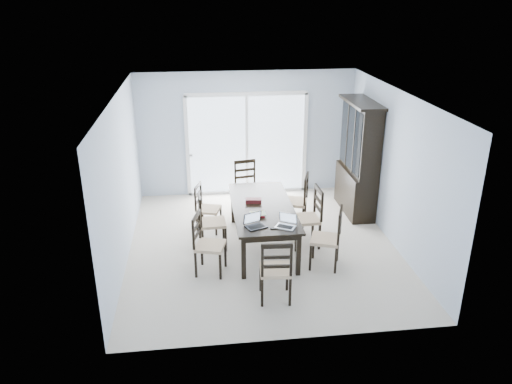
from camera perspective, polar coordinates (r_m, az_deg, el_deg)
The scene contains 24 objects.
floor at distance 8.64m, azimuth 0.72°, elevation -6.14°, with size 5.00×5.00×0.00m, color beige.
ceiling at distance 7.76m, azimuth 0.81°, elevation 11.03°, with size 5.00×5.00×0.00m, color white.
back_wall at distance 10.47m, azimuth -1.08°, elevation 6.66°, with size 4.50×0.02×2.60m, color #A8B6C9.
wall_left at distance 8.13m, azimuth -15.15°, elevation 1.24°, with size 0.02×5.00×2.60m, color #A8B6C9.
wall_right at distance 8.69m, azimuth 15.65°, elevation 2.53°, with size 0.02×5.00×2.60m, color #A8B6C9.
balcony at distance 11.84m, azimuth -1.54°, elevation 1.64°, with size 4.50×2.00×0.10m, color gray.
railing at distance 12.59m, azimuth -2.02°, elevation 5.78°, with size 4.50×0.06×1.10m, color #99999E.
dining_table at distance 8.34m, azimuth 0.74°, elevation -2.07°, with size 1.00×2.20×0.75m.
china_hutch at distance 9.79m, azimuth 11.60°, elevation 3.68°, with size 0.50×1.38×2.20m.
sliding_door at distance 10.51m, azimuth -1.06°, elevation 5.51°, with size 2.52×0.05×2.18m.
chair_left_near at distance 7.66m, azimuth -5.97°, elevation -5.18°, with size 0.53×0.52×1.12m.
chair_left_mid at distance 8.36m, azimuth -5.64°, elevation -2.70°, with size 0.45×0.44×1.13m.
chair_left_far at distance 9.01m, azimuth -5.98°, elevation -1.20°, with size 0.49×0.49×1.03m.
chair_right_near at distance 7.84m, azimuth 8.67°, elevation -4.52°, with size 0.57×0.56×1.15m.
chair_right_mid at distance 8.47m, azimuth 6.34°, elevation -2.13°, with size 0.49×0.47×1.20m.
chair_right_far at distance 9.13m, azimuth 5.01°, elevation -0.34°, with size 0.57×0.56×1.16m.
chair_end_near at distance 6.90m, azimuth 2.29°, elevation -8.29°, with size 0.46×0.47×1.14m.
chair_end_far at distance 9.78m, azimuth -1.10°, elevation 1.32°, with size 0.52×0.53×1.17m.
laptop_dark at distance 7.56m, azimuth 0.03°, elevation -3.70°, with size 0.36×0.31×0.21m.
laptop_silver at distance 7.57m, azimuth 3.37°, elevation -3.72°, with size 0.35×0.32×0.20m.
book_stack at distance 7.95m, azimuth 0.17°, elevation -2.58°, with size 0.26×0.20×0.04m.
cell_phone at distance 7.54m, azimuth 2.13°, elevation -4.15°, with size 0.12×0.06×0.01m, color black.
game_box at distance 8.43m, azimuth -0.30°, elevation -0.99°, with size 0.27×0.13×0.07m, color #490E1C.
hot_tub at distance 11.54m, azimuth -4.27°, elevation 3.70°, with size 2.05×1.90×0.91m.
Camera 1 is at (-1.03, -7.54, 4.09)m, focal length 35.00 mm.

